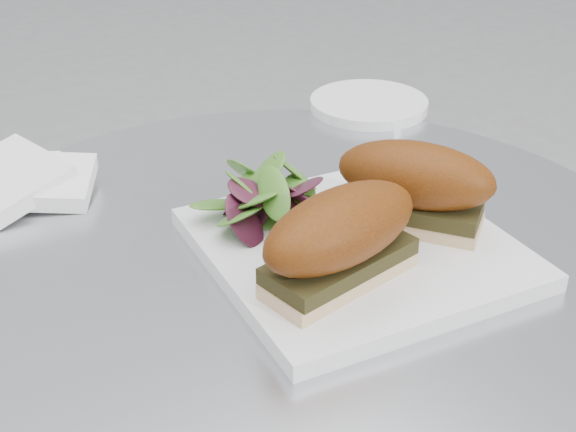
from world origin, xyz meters
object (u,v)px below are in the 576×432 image
object	(u,v)px
sandwich_left	(341,237)
saucer	(369,104)
plate	(356,248)
sandwich_right	(415,184)

from	to	relation	value
sandwich_left	saucer	world-z (taller)	sandwich_left
plate	sandwich_left	bearing A→B (deg)	-140.38
sandwich_left	sandwich_right	xyz separation A→B (m)	(0.11, 0.03, 0.00)
plate	sandwich_right	xyz separation A→B (m)	(0.06, -0.01, 0.05)
saucer	sandwich_right	bearing A→B (deg)	-122.44
sandwich_right	saucer	distance (m)	0.33
plate	sandwich_left	world-z (taller)	sandwich_left
plate	sandwich_right	bearing A→B (deg)	-7.72
sandwich_right	saucer	xyz separation A→B (m)	(0.17, 0.27, -0.05)
plate	sandwich_left	xyz separation A→B (m)	(-0.05, -0.04, 0.05)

